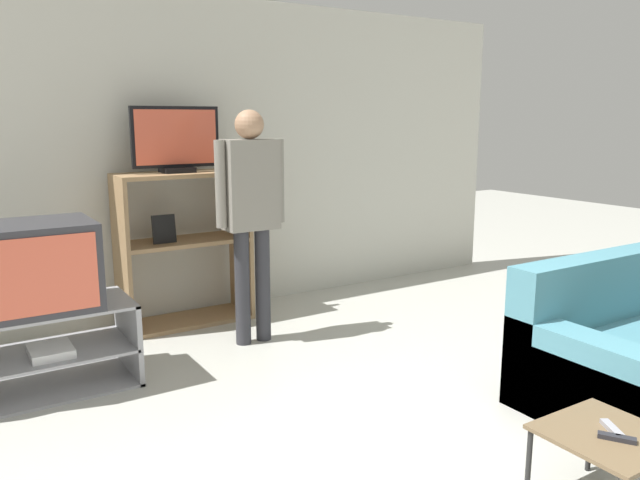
{
  "coord_description": "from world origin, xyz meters",
  "views": [
    {
      "loc": [
        -1.94,
        -0.99,
        1.63
      ],
      "look_at": [
        0.04,
        2.16,
        0.9
      ],
      "focal_mm": 35.0,
      "sensor_mm": 36.0,
      "label": 1
    }
  ],
  "objects": [
    {
      "name": "person_standing_adult",
      "position": [
        -0.01,
        3.0,
        1.03
      ],
      "size": [
        0.53,
        0.2,
        1.69
      ],
      "color": "#2D2D33",
      "rests_on": "ground_plane"
    },
    {
      "name": "television_main",
      "position": [
        -1.44,
        2.9,
        0.78
      ],
      "size": [
        0.63,
        0.55,
        0.52
      ],
      "color": "#2D2D33",
      "rests_on": "tv_stand"
    },
    {
      "name": "television_flat",
      "position": [
        -0.3,
        3.68,
        1.45
      ],
      "size": [
        0.69,
        0.2,
        0.5
      ],
      "color": "black",
      "rests_on": "media_shelf"
    },
    {
      "name": "remote_control_white",
      "position": [
        0.37,
        0.39,
        0.36
      ],
      "size": [
        0.1,
        0.14,
        0.02
      ],
      "primitive_type": "cube",
      "rotation": [
        0.0,
        0.0,
        -0.52
      ],
      "color": "gray",
      "rests_on": "snack_table"
    },
    {
      "name": "media_shelf",
      "position": [
        -0.28,
        3.68,
        0.62
      ],
      "size": [
        1.02,
        0.42,
        1.22
      ],
      "color": "#9E7A51",
      "rests_on": "ground_plane"
    },
    {
      "name": "tv_stand",
      "position": [
        -1.43,
        2.9,
        0.25
      ],
      "size": [
        0.99,
        0.55,
        0.52
      ],
      "color": "#939399",
      "rests_on": "ground_plane"
    },
    {
      "name": "snack_table",
      "position": [
        0.34,
        0.39,
        0.31
      ],
      "size": [
        0.48,
        0.48,
        0.35
      ],
      "color": "brown",
      "rests_on": "ground_plane"
    },
    {
      "name": "remote_control_black",
      "position": [
        0.31,
        0.33,
        0.36
      ],
      "size": [
        0.11,
        0.14,
        0.02
      ],
      "primitive_type": "cube",
      "rotation": [
        0.0,
        0.0,
        0.57
      ],
      "color": "#232328",
      "rests_on": "snack_table"
    },
    {
      "name": "wall_back",
      "position": [
        0.0,
        3.96,
        1.3
      ],
      "size": [
        6.4,
        0.06,
        2.6
      ],
      "color": "beige",
      "rests_on": "ground_plane"
    }
  ]
}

